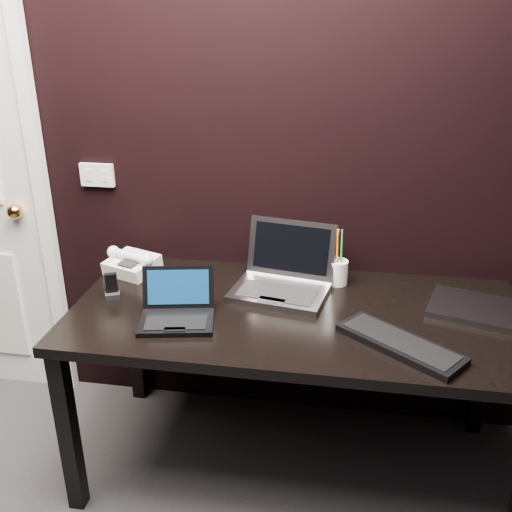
% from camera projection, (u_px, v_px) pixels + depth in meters
% --- Properties ---
extents(wall_back, '(4.00, 0.00, 4.00)m').
position_uv_depth(wall_back, '(237.00, 138.00, 2.33)').
color(wall_back, black).
rests_on(wall_back, ground).
extents(wall_switch, '(0.15, 0.02, 0.10)m').
position_uv_depth(wall_switch, '(97.00, 175.00, 2.48)').
color(wall_switch, silver).
rests_on(wall_switch, wall_back).
extents(desk, '(1.70, 0.80, 0.74)m').
position_uv_depth(desk, '(296.00, 329.00, 2.17)').
color(desk, black).
rests_on(desk, ground).
extents(netbook, '(0.30, 0.28, 0.17)m').
position_uv_depth(netbook, '(177.00, 312.00, 2.07)').
color(netbook, black).
rests_on(netbook, desk).
extents(silver_laptop, '(0.42, 0.39, 0.25)m').
position_uv_depth(silver_laptop, '(283.00, 280.00, 2.28)').
color(silver_laptop, '#99999E').
rests_on(silver_laptop, desk).
extents(ext_keyboard, '(0.43, 0.38, 0.03)m').
position_uv_depth(ext_keyboard, '(400.00, 344.00, 1.91)').
color(ext_keyboard, black).
rests_on(ext_keyboard, desk).
extents(closed_laptop, '(0.41, 0.34, 0.02)m').
position_uv_depth(closed_laptop, '(478.00, 309.00, 2.13)').
color(closed_laptop, gray).
rests_on(closed_laptop, desk).
extents(desk_phone, '(0.25, 0.23, 0.12)m').
position_uv_depth(desk_phone, '(132.00, 264.00, 2.44)').
color(desk_phone, silver).
rests_on(desk_phone, desk).
extents(mobile_phone, '(0.07, 0.06, 0.10)m').
position_uv_depth(mobile_phone, '(112.00, 288.00, 2.23)').
color(mobile_phone, black).
rests_on(mobile_phone, desk).
extents(pen_cup, '(0.10, 0.10, 0.24)m').
position_uv_depth(pen_cup, '(338.00, 271.00, 2.34)').
color(pen_cup, white).
rests_on(pen_cup, desk).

